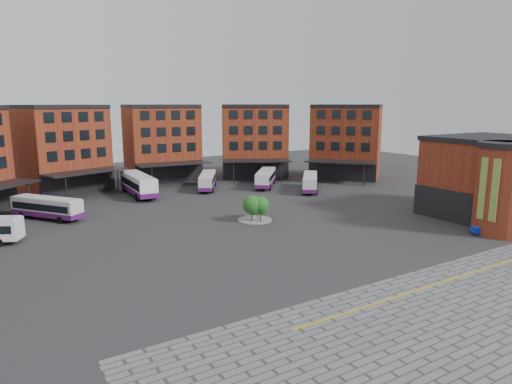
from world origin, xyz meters
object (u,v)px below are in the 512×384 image
bus_f (310,182)px  blue_car (489,230)px  bus_d (207,181)px  bus_e (266,178)px  bus_b (47,207)px  bus_c (138,184)px  tree_island (256,207)px

bus_f → blue_car: size_ratio=2.39×
bus_d → bus_e: bearing=12.2°
bus_b → bus_e: bearing=-28.9°
bus_b → bus_d: size_ratio=0.98×
bus_b → bus_f: 41.36m
blue_car → bus_f: bearing=38.4°
bus_c → blue_car: bus_c is taller
tree_island → bus_b: (-22.61, 15.30, -0.38)m
bus_b → bus_e: 37.30m
bus_b → blue_car: bus_b is taller
tree_island → bus_e: bearing=54.4°
bus_d → bus_c: bearing=-153.1°
bus_e → bus_f: (4.29, -7.44, -0.09)m
bus_b → bus_f: size_ratio=1.04×
tree_island → bus_d: size_ratio=0.45×
bus_e → bus_b: bearing=-132.5°
bus_b → blue_car: (42.11, -34.53, -0.92)m
bus_b → bus_e: size_ratio=0.99×
tree_island → bus_c: (-7.74, 24.08, -0.04)m
bus_e → blue_car: size_ratio=2.51×
bus_c → bus_e: (22.12, -3.98, -0.28)m
bus_b → blue_car: 54.46m
bus_b → bus_c: size_ratio=0.77×
bus_f → bus_c: bearing=-164.2°
tree_island → bus_d: bearing=79.5°
tree_island → blue_car: size_ratio=1.14×
bus_e → bus_f: size_ratio=1.05×
bus_f → tree_island: bearing=-106.6°
blue_car → tree_island: bearing=82.3°
tree_island → bus_f: bearing=34.2°
bus_f → blue_car: 31.92m
bus_d → bus_f: bearing=-6.5°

